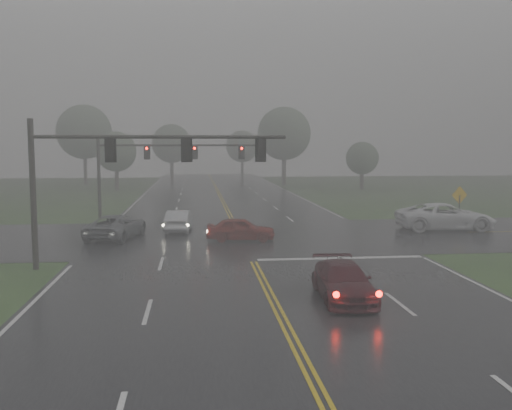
{
  "coord_description": "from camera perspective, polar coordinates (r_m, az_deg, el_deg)",
  "views": [
    {
      "loc": [
        -2.82,
        -13.46,
        5.73
      ],
      "look_at": [
        0.34,
        16.0,
        2.62
      ],
      "focal_mm": 40.0,
      "sensor_mm": 36.0,
      "label": 1
    }
  ],
  "objects": [
    {
      "name": "cross_street",
      "position": [
        36.03,
        -1.56,
        -3.17
      ],
      "size": [
        120.0,
        14.0,
        0.02
      ],
      "primitive_type": "cube",
      "color": "black",
      "rests_on": "ground"
    },
    {
      "name": "tree_n_far",
      "position": [
        102.18,
        -1.4,
        5.86
      ],
      "size": [
        5.71,
        5.71,
        8.38
      ],
      "color": "#352B22",
      "rests_on": "ground"
    },
    {
      "name": "tree_nw_a",
      "position": [
        74.57,
        -13.82,
        5.19
      ],
      "size": [
        5.1,
        5.1,
        7.49
      ],
      "color": "#352B22",
      "rests_on": "ground"
    },
    {
      "name": "sign_diamond_east",
      "position": [
        41.42,
        19.68,
        0.46
      ],
      "size": [
        1.21,
        0.3,
        2.96
      ],
      "rotation": [
        0.0,
        0.0,
        0.21
      ],
      "color": "black",
      "rests_on": "ground"
    },
    {
      "name": "tree_e_near",
      "position": [
        75.1,
        10.57,
        4.62
      ],
      "size": [
        4.22,
        4.22,
        6.2
      ],
      "color": "#352B22",
      "rests_on": "ground"
    },
    {
      "name": "signal_gantry_near",
      "position": [
        27.2,
        -14.17,
        3.96
      ],
      "size": [
        11.81,
        0.3,
        6.94
      ],
      "color": "black",
      "rests_on": "ground"
    },
    {
      "name": "tree_ne_a",
      "position": [
        82.37,
        2.83,
        7.14
      ],
      "size": [
        7.66,
        7.66,
        11.25
      ],
      "color": "#352B22",
      "rests_on": "ground"
    },
    {
      "name": "stop_bar",
      "position": [
        29.37,
        8.46,
        -5.33
      ],
      "size": [
        8.5,
        0.5,
        0.01
      ],
      "primitive_type": "cube",
      "color": "silver",
      "rests_on": "ground"
    },
    {
      "name": "tree_n_mid",
      "position": [
        92.22,
        -8.45,
        6.09
      ],
      "size": [
        6.21,
        6.21,
        9.12
      ],
      "color": "#352B22",
      "rests_on": "ground"
    },
    {
      "name": "sedan_maroon",
      "position": [
        21.8,
        8.7,
        -9.33
      ],
      "size": [
        2.06,
        4.68,
        1.34
      ],
      "primitive_type": "imported",
      "rotation": [
        0.0,
        0.0,
        -0.04
      ],
      "color": "#3C0A12",
      "rests_on": "ground"
    },
    {
      "name": "pickup_white",
      "position": [
        40.78,
        18.39,
        -2.4
      ],
      "size": [
        6.67,
        3.34,
        1.81
      ],
      "primitive_type": "imported",
      "rotation": [
        0.0,
        0.0,
        1.52
      ],
      "color": "white",
      "rests_on": "ground"
    },
    {
      "name": "sedan_red",
      "position": [
        34.4,
        -1.53,
        -3.6
      ],
      "size": [
        4.28,
        2.1,
        1.4
      ],
      "primitive_type": "imported",
      "rotation": [
        0.0,
        0.0,
        1.46
      ],
      "color": "maroon",
      "rests_on": "ground"
    },
    {
      "name": "sedan_silver",
      "position": [
        38.45,
        -7.68,
        -2.64
      ],
      "size": [
        1.86,
        4.4,
        1.41
      ],
      "primitive_type": "imported",
      "rotation": [
        0.0,
        0.0,
        3.06
      ],
      "color": "silver",
      "rests_on": "ground"
    },
    {
      "name": "tree_nw_b",
      "position": [
        87.0,
        -16.8,
        7.0
      ],
      "size": [
        7.92,
        7.92,
        11.63
      ],
      "color": "#352B22",
      "rests_on": "ground"
    },
    {
      "name": "car_grey",
      "position": [
        36.27,
        -13.77,
        -3.28
      ],
      "size": [
        3.7,
        5.75,
        1.47
      ],
      "primitive_type": "imported",
      "rotation": [
        0.0,
        0.0,
        2.89
      ],
      "color": "#55575C",
      "rests_on": "ground"
    },
    {
      "name": "main_road",
      "position": [
        34.07,
        -1.3,
        -3.7
      ],
      "size": [
        18.0,
        160.0,
        0.02
      ],
      "primitive_type": "cube",
      "color": "black",
      "rests_on": "ground"
    },
    {
      "name": "ground",
      "position": [
        14.9,
        5.49,
        -16.66
      ],
      "size": [
        180.0,
        180.0,
        0.0
      ],
      "primitive_type": "plane",
      "color": "#243F1B",
      "rests_on": "ground"
    },
    {
      "name": "signal_gantry_far",
      "position": [
        45.19,
        -10.59,
        4.45
      ],
      "size": [
        12.43,
        0.33,
        6.51
      ],
      "color": "black",
      "rests_on": "ground"
    }
  ]
}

